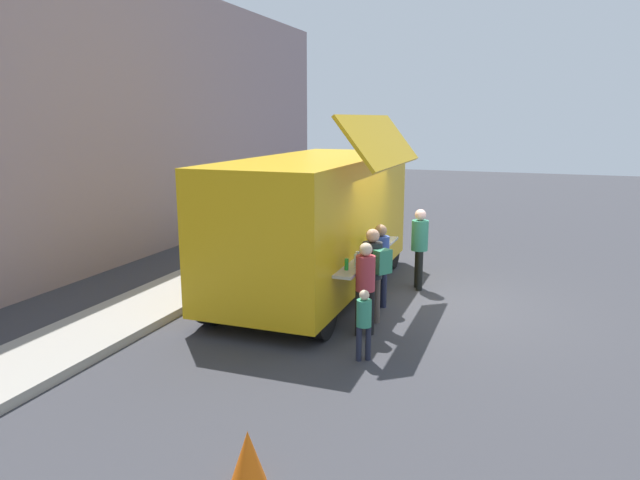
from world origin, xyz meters
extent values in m
plane|color=#38383D|center=(0.00, 0.00, 0.00)|extent=(60.00, 60.00, 0.00)
cube|color=#9E998E|center=(-4.02, 5.05, 0.07)|extent=(28.00, 1.60, 0.15)
cube|color=gold|center=(-0.02, 2.45, 1.56)|extent=(6.34, 2.39, 2.52)
cube|color=gold|center=(-0.65, 0.92, 3.21)|extent=(3.49, 0.73, 0.91)
cube|color=black|center=(-0.65, 1.32, 1.86)|extent=(3.31, 0.11, 1.13)
cube|color=#B7B7BC|center=(-0.65, 1.11, 1.05)|extent=(3.48, 0.36, 0.05)
cylinder|color=green|center=(-1.97, 1.14, 1.17)|extent=(0.07, 0.07, 0.20)
cylinder|color=silver|center=(-1.69, 1.07, 1.19)|extent=(0.06, 0.06, 0.22)
cylinder|color=white|center=(-1.40, 1.12, 1.18)|extent=(0.07, 0.07, 0.20)
cylinder|color=silver|center=(-1.08, 1.08, 1.20)|extent=(0.08, 0.08, 0.25)
cylinder|color=silver|center=(-0.81, 1.14, 1.19)|extent=(0.06, 0.06, 0.22)
cylinder|color=#1E9136|center=(-0.49, 1.06, 1.20)|extent=(0.08, 0.08, 0.24)
cylinder|color=green|center=(-0.20, 1.12, 1.20)|extent=(0.08, 0.08, 0.25)
cylinder|color=silver|center=(0.09, 1.12, 1.17)|extent=(0.08, 0.08, 0.18)
cylinder|color=orange|center=(0.38, 1.13, 1.17)|extent=(0.06, 0.06, 0.20)
cylinder|color=yellow|center=(0.67, 1.14, 1.19)|extent=(0.06, 0.06, 0.24)
cube|color=black|center=(3.10, 2.46, 2.01)|extent=(0.08, 2.02, 1.11)
cylinder|color=black|center=(2.45, 3.49, 0.45)|extent=(0.90, 0.28, 0.90)
cylinder|color=black|center=(2.45, 1.42, 0.45)|extent=(0.90, 0.28, 0.90)
cylinder|color=black|center=(-2.49, 3.48, 0.45)|extent=(0.90, 0.28, 0.90)
cylinder|color=black|center=(-2.48, 1.41, 0.45)|extent=(0.90, 0.28, 0.90)
cone|color=orange|center=(-6.35, 0.78, 0.28)|extent=(0.36, 0.36, 0.55)
cylinder|color=#305E39|center=(3.79, 4.75, 0.47)|extent=(0.60, 0.60, 0.94)
cylinder|color=#1D2238|center=(-0.75, 0.94, 0.40)|extent=(0.13, 0.13, 0.81)
cylinder|color=#1D2238|center=(-0.55, 0.84, 0.40)|extent=(0.13, 0.13, 0.81)
cylinder|color=#2F4894|center=(-0.65, 0.89, 1.12)|extent=(0.34, 0.34, 0.61)
sphere|color=#987254|center=(-0.65, 0.89, 1.54)|extent=(0.23, 0.23, 0.23)
cylinder|color=#50463F|center=(-1.62, 0.88, 0.42)|extent=(0.13, 0.13, 0.85)
cylinder|color=#50463F|center=(-1.43, 0.75, 0.42)|extent=(0.13, 0.13, 0.85)
cylinder|color=#22252A|center=(-1.53, 0.81, 1.17)|extent=(0.35, 0.35, 0.64)
sphere|color=#D9A482|center=(-1.53, 0.81, 1.61)|extent=(0.24, 0.24, 0.24)
cube|color=#328662|center=(-1.68, 0.59, 1.20)|extent=(0.34, 0.32, 0.41)
cylinder|color=black|center=(-2.14, 0.86, 0.39)|extent=(0.12, 0.12, 0.79)
cylinder|color=black|center=(-2.02, 0.69, 0.39)|extent=(0.12, 0.12, 0.79)
cylinder|color=#AC353F|center=(-2.08, 0.78, 1.08)|extent=(0.33, 0.33, 0.59)
sphere|color=beige|center=(-2.08, 0.78, 1.49)|extent=(0.22, 0.22, 0.22)
cylinder|color=black|center=(0.81, 0.39, 0.43)|extent=(0.13, 0.13, 0.85)
cylinder|color=black|center=(1.02, 0.47, 0.43)|extent=(0.13, 0.13, 0.85)
cylinder|color=#338365|center=(0.91, 0.43, 1.17)|extent=(0.35, 0.35, 0.64)
sphere|color=beige|center=(0.91, 0.43, 1.61)|extent=(0.24, 0.24, 0.24)
cylinder|color=#202334|center=(-3.14, 0.57, 0.27)|extent=(0.09, 0.09, 0.55)
cylinder|color=#202334|center=(-3.06, 0.44, 0.27)|extent=(0.09, 0.09, 0.55)
cylinder|color=#338A69|center=(-3.10, 0.51, 0.75)|extent=(0.23, 0.23, 0.41)
sphere|color=beige|center=(-3.10, 0.51, 1.03)|extent=(0.15, 0.15, 0.15)
camera|label=1|loc=(-10.97, -1.70, 3.60)|focal=32.20mm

